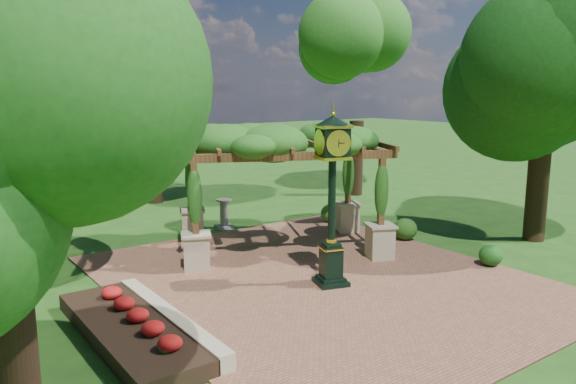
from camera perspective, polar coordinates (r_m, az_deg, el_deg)
ground at (r=14.66m, az=5.83°, el=-9.95°), size 120.00×120.00×0.00m
brick_plaza at (r=15.37m, az=3.32°, el=-8.85°), size 10.00×12.00×0.04m
border_wall at (r=12.65m, az=-11.93°, el=-12.59°), size 0.35×5.00×0.40m
flower_bed at (r=12.35m, az=-15.84°, el=-13.44°), size 1.50×5.00×0.36m
pedestal_clock at (r=14.31m, az=4.51°, el=0.75°), size 1.11×1.11×4.50m
pergola at (r=17.56m, az=-0.76°, el=4.54°), size 7.43×6.24×4.00m
sundial at (r=20.89m, az=-6.50°, el=-2.37°), size 0.71×0.71×1.09m
shrub_front at (r=17.37m, az=19.91°, el=-6.06°), size 0.79×0.79×0.61m
shrub_mid at (r=19.47m, az=11.82°, el=-3.70°), size 0.98×0.98×0.73m
shrub_back at (r=21.60m, az=4.40°, el=-2.13°), size 0.91×0.91×0.71m
tree_north at (r=25.67m, az=-13.78°, el=10.43°), size 4.03×4.03×7.59m
tree_east_far at (r=27.09m, az=7.13°, el=13.01°), size 4.25×4.25×9.22m
tree_east_near at (r=20.39m, az=24.83°, el=11.19°), size 5.25×5.25×8.27m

